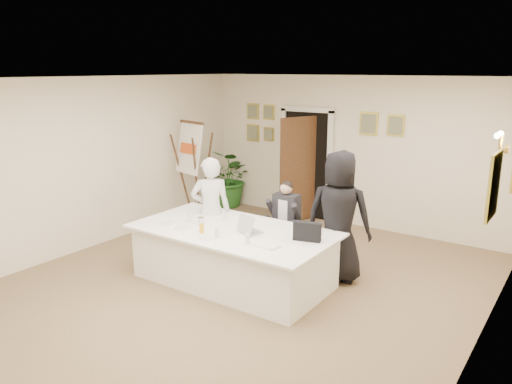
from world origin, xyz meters
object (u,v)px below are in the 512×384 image
at_px(potted_palm, 230,178).
at_px(oj_glass, 202,228).
at_px(laptop_bag, 307,232).
at_px(conference_table, 233,255).
at_px(seated_man, 285,220).
at_px(standing_woman, 339,217).
at_px(paper_stack, 268,246).
at_px(flip_chart, 195,177).
at_px(laptop, 251,222).
at_px(standing_man, 211,211).
at_px(steel_jug, 201,221).

distance_m(potted_palm, oj_glass, 4.13).
distance_m(laptop_bag, oj_glass, 1.42).
relative_size(conference_table, seated_man, 2.22).
height_order(standing_woman, paper_stack, standing_woman).
relative_size(seated_man, potted_palm, 1.00).
bearing_deg(flip_chart, laptop, -34.83).
distance_m(seated_man, standing_man, 1.16).
relative_size(standing_woman, steel_jug, 16.88).
distance_m(conference_table, steel_jug, 0.66).
distance_m(standing_man, laptop_bag, 1.82).
relative_size(standing_man, laptop_bag, 4.64).
height_order(seated_man, laptop, seated_man).
bearing_deg(steel_jug, paper_stack, -9.30).
height_order(potted_palm, laptop, potted_palm).
relative_size(conference_table, steel_jug, 25.42).
height_order(seated_man, standing_man, standing_man).
distance_m(conference_table, standing_woman, 1.56).
height_order(standing_man, laptop_bag, standing_man).
xyz_separation_m(conference_table, flip_chart, (-2.32, 1.84, 0.50)).
height_order(standing_man, paper_stack, standing_man).
xyz_separation_m(flip_chart, laptop, (2.58, -1.80, 0.02)).
height_order(standing_woman, laptop, standing_woman).
distance_m(seated_man, paper_stack, 1.61).
relative_size(seated_man, steel_jug, 11.47).
relative_size(standing_woman, oj_glass, 14.29).
bearing_deg(laptop_bag, conference_table, 174.06).
xyz_separation_m(conference_table, standing_woman, (1.15, 0.91, 0.54)).
height_order(laptop_bag, oj_glass, laptop_bag).
xyz_separation_m(conference_table, potted_palm, (-2.45, 3.11, 0.24)).
relative_size(potted_palm, laptop_bag, 3.54).
relative_size(standing_man, standing_woman, 0.89).
height_order(oj_glass, steel_jug, oj_glass).
bearing_deg(steel_jug, seated_man, 63.95).
xyz_separation_m(conference_table, laptop, (0.27, 0.04, 0.52)).
distance_m(conference_table, laptop, 0.59).
distance_m(standing_woman, laptop_bag, 0.75).
bearing_deg(laptop_bag, steel_jug, 174.95).
distance_m(laptop, oj_glass, 0.66).
relative_size(standing_woman, paper_stack, 6.81).
relative_size(seated_man, oj_glass, 9.71).
height_order(conference_table, standing_man, standing_man).
height_order(laptop_bag, paper_stack, laptop_bag).
xyz_separation_m(paper_stack, oj_glass, (-1.02, -0.06, 0.05)).
distance_m(flip_chart, potted_palm, 1.31).
xyz_separation_m(seated_man, potted_palm, (-2.57, 1.95, -0.00)).
relative_size(seated_man, laptop_bag, 3.56).
distance_m(laptop, paper_stack, 0.63).
bearing_deg(laptop, potted_palm, 151.23).
xyz_separation_m(conference_table, standing_man, (-0.73, 0.41, 0.43)).
xyz_separation_m(standing_man, standing_woman, (1.88, 0.49, 0.11)).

